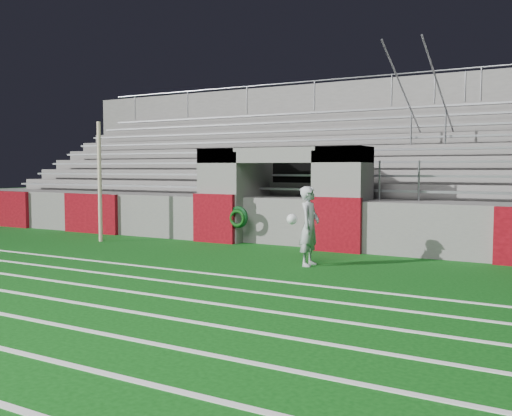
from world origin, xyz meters
The scene contains 6 objects.
ground centered at (0.00, 0.00, 0.00)m, with size 90.00×90.00×0.00m, color #0B450F.
field_post centered at (-4.72, 1.58, 1.68)m, with size 0.11×0.11×3.35m, color beige.
field_markings centered at (0.00, -5.00, 0.01)m, with size 28.00×8.09×0.01m.
stadium_structure centered at (0.00, 7.97, 1.49)m, with size 26.00×8.48×5.42m.
goalkeeper_with_ball centered at (2.04, 0.83, 0.84)m, with size 0.64×0.65×1.68m.
hose_coil centered at (-1.01, 2.93, 0.73)m, with size 0.60×0.15×0.60m.
Camera 1 is at (6.99, -10.08, 2.06)m, focal length 40.00 mm.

